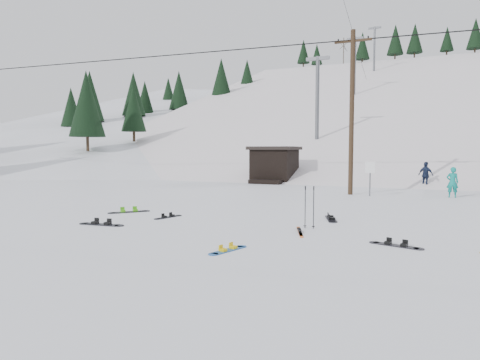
% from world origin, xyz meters
% --- Properties ---
extents(ground, '(200.00, 200.00, 0.00)m').
position_xyz_m(ground, '(0.00, 0.00, 0.00)').
color(ground, white).
rests_on(ground, ground).
extents(ski_slope, '(60.00, 85.24, 65.97)m').
position_xyz_m(ski_slope, '(0.00, 55.00, -12.00)').
color(ski_slope, white).
rests_on(ski_slope, ground).
extents(ridge_left, '(47.54, 95.03, 58.38)m').
position_xyz_m(ridge_left, '(-36.00, 48.00, -11.00)').
color(ridge_left, white).
rests_on(ridge_left, ground).
extents(treeline_left, '(20.00, 64.00, 10.00)m').
position_xyz_m(treeline_left, '(-34.00, 40.00, 0.00)').
color(treeline_left, black).
rests_on(treeline_left, ground).
extents(treeline_crest, '(50.00, 6.00, 10.00)m').
position_xyz_m(treeline_crest, '(0.00, 86.00, 0.00)').
color(treeline_crest, black).
rests_on(treeline_crest, ski_slope).
extents(utility_pole, '(2.00, 0.26, 9.00)m').
position_xyz_m(utility_pole, '(2.00, 14.00, 4.68)').
color(utility_pole, '#3A2819').
rests_on(utility_pole, ground).
extents(trail_sign, '(0.50, 0.09, 1.85)m').
position_xyz_m(trail_sign, '(3.10, 13.58, 1.27)').
color(trail_sign, '#595B60').
rests_on(trail_sign, ground).
extents(lift_hut, '(3.40, 4.10, 2.75)m').
position_xyz_m(lift_hut, '(-5.00, 20.94, 1.36)').
color(lift_hut, black).
rests_on(lift_hut, ground).
extents(lift_tower_near, '(2.20, 0.36, 8.00)m').
position_xyz_m(lift_tower_near, '(-4.00, 30.00, 7.86)').
color(lift_tower_near, '#595B60').
rests_on(lift_tower_near, ski_slope).
extents(lift_tower_mid, '(2.20, 0.36, 8.00)m').
position_xyz_m(lift_tower_mid, '(-4.00, 50.00, 14.36)').
color(lift_tower_mid, '#595B60').
rests_on(lift_tower_mid, ski_slope).
extents(lift_tower_far, '(2.20, 0.36, 8.00)m').
position_xyz_m(lift_tower_far, '(-4.00, 70.00, 20.86)').
color(lift_tower_far, '#595B60').
rests_on(lift_tower_far, ski_slope).
extents(hero_snowboard, '(0.52, 1.26, 0.09)m').
position_xyz_m(hero_snowboard, '(1.65, -0.83, 0.02)').
color(hero_snowboard, '#1A58AC').
rests_on(hero_snowboard, ground).
extents(hero_skis, '(0.67, 1.59, 0.09)m').
position_xyz_m(hero_skis, '(2.58, 2.19, 0.02)').
color(hero_skis, '#E05716').
rests_on(hero_skis, ground).
extents(ski_poles, '(0.37, 0.10, 1.34)m').
position_xyz_m(ski_poles, '(2.66, 2.96, 0.69)').
color(ski_poles, black).
rests_on(ski_poles, ground).
extents(board_scatter_a, '(1.66, 0.47, 0.12)m').
position_xyz_m(board_scatter_a, '(-3.74, 0.69, 0.03)').
color(board_scatter_a, black).
rests_on(board_scatter_a, ground).
extents(board_scatter_b, '(0.49, 1.26, 0.09)m').
position_xyz_m(board_scatter_b, '(-2.63, 2.92, 0.02)').
color(board_scatter_b, black).
rests_on(board_scatter_b, ground).
extents(board_scatter_c, '(1.18, 1.35, 0.12)m').
position_xyz_m(board_scatter_c, '(-4.78, 3.38, 0.03)').
color(board_scatter_c, black).
rests_on(board_scatter_c, ground).
extents(board_scatter_d, '(1.37, 0.58, 0.10)m').
position_xyz_m(board_scatter_d, '(5.37, 1.42, 0.03)').
color(board_scatter_d, black).
rests_on(board_scatter_d, ground).
extents(board_scatter_f, '(0.71, 1.51, 0.11)m').
position_xyz_m(board_scatter_f, '(2.91, 4.97, 0.03)').
color(board_scatter_f, black).
rests_on(board_scatter_f, ground).
extents(skier_teal, '(0.61, 0.43, 1.59)m').
position_xyz_m(skier_teal, '(7.11, 14.65, 0.80)').
color(skier_teal, '#0C8176').
rests_on(skier_teal, ground).
extents(skier_navy, '(1.08, 0.87, 1.72)m').
position_xyz_m(skier_navy, '(5.75, 20.01, 0.86)').
color(skier_navy, '#17213B').
rests_on(skier_navy, ground).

